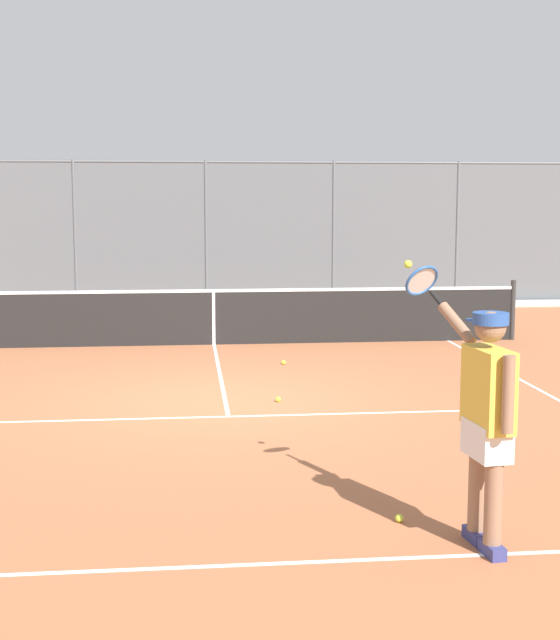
% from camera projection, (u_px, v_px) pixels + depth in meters
% --- Properties ---
extents(ground_plane, '(60.00, 60.00, 0.00)m').
position_uv_depth(ground_plane, '(225.00, 401.00, 11.25)').
color(ground_plane, '#A8603D').
extents(court_line_markings, '(8.36, 9.53, 0.01)m').
position_uv_depth(court_line_markings, '(230.00, 423.00, 10.12)').
color(court_line_markings, white).
rests_on(court_line_markings, ground).
extents(fence_backdrop, '(20.37, 1.37, 3.35)m').
position_uv_depth(fence_backdrop, '(206.00, 242.00, 20.90)').
color(fence_backdrop, '#565B60').
rests_on(fence_backdrop, ground).
extents(tennis_net, '(10.74, 0.09, 1.07)m').
position_uv_depth(tennis_net, '(214.00, 316.00, 15.53)').
color(tennis_net, '#2D2D2D').
rests_on(tennis_net, ground).
extents(tennis_player, '(0.58, 1.39, 2.02)m').
position_uv_depth(tennis_player, '(486.00, 410.00, 6.39)').
color(tennis_player, navy).
rests_on(tennis_player, ground).
extents(tennis_ball_mid_court, '(0.07, 0.07, 0.07)m').
position_uv_depth(tennis_ball_mid_court, '(284.00, 362.00, 13.72)').
color(tennis_ball_mid_court, '#CCDB33').
rests_on(tennis_ball_mid_court, ground).
extents(tennis_ball_near_net, '(0.07, 0.07, 0.07)m').
position_uv_depth(tennis_ball_near_net, '(399.00, 518.00, 7.03)').
color(tennis_ball_near_net, '#C1D138').
rests_on(tennis_ball_near_net, ground).
extents(tennis_ball_near_baseline, '(0.07, 0.07, 0.07)m').
position_uv_depth(tennis_ball_near_baseline, '(278.00, 399.00, 11.19)').
color(tennis_ball_near_baseline, '#CCDB33').
rests_on(tennis_ball_near_baseline, ground).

